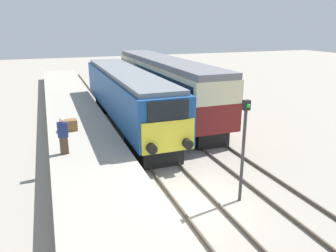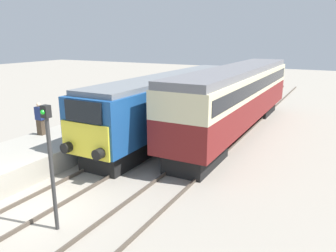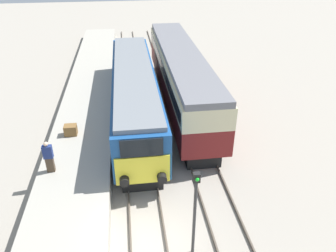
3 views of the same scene
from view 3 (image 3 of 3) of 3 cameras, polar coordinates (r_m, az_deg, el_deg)
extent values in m
plane|color=gray|center=(14.19, -3.37, -20.06)|extent=(120.00, 120.00, 0.00)
cube|color=#9E998C|center=(20.22, -14.66, -2.01)|extent=(3.50, 50.00, 0.96)
cube|color=#4C4238|center=(17.77, -7.04, -7.69)|extent=(0.07, 60.00, 0.14)
cube|color=#4C4238|center=(17.80, -2.38, -7.37)|extent=(0.07, 60.00, 0.14)
cube|color=#4C4238|center=(18.04, 3.88, -6.86)|extent=(0.07, 60.00, 0.14)
cube|color=#4C4238|center=(18.34, 8.31, -6.44)|extent=(0.07, 60.00, 0.14)
cube|color=black|center=(17.76, -4.82, -5.84)|extent=(2.03, 4.00, 1.00)
cube|color=black|center=(27.23, -6.19, 7.42)|extent=(2.03, 4.00, 1.00)
cube|color=navy|center=(21.61, -5.88, 6.21)|extent=(2.70, 15.76, 2.43)
cube|color=yellow|center=(14.99, -4.44, -7.67)|extent=(2.48, 0.10, 1.46)
cube|color=black|center=(14.28, -4.62, -3.82)|extent=(1.89, 0.10, 0.87)
cube|color=slate|center=(21.11, -6.06, 9.53)|extent=(2.38, 15.13, 0.24)
cylinder|color=black|center=(15.06, -7.60, -9.52)|extent=(0.44, 0.35, 0.44)
cylinder|color=black|center=(15.11, -1.07, -9.05)|extent=(0.44, 0.35, 0.44)
cube|color=black|center=(19.13, 5.18, -3.05)|extent=(1.89, 3.60, 0.95)
cube|color=black|center=(30.10, 0.16, 9.78)|extent=(1.89, 3.60, 0.95)
cube|color=maroon|center=(23.94, 2.18, 7.54)|extent=(2.70, 16.79, 1.57)
cube|color=beige|center=(23.44, 2.25, 10.71)|extent=(2.71, 16.79, 1.23)
cube|color=black|center=(23.44, 2.25, 10.71)|extent=(2.75, 16.12, 0.68)
cube|color=slate|center=(23.19, 2.29, 12.57)|extent=(2.48, 16.79, 0.36)
cube|color=#473828|center=(16.91, -19.82, -6.30)|extent=(0.36, 0.24, 0.80)
cube|color=navy|center=(16.51, -20.25, -4.24)|extent=(0.44, 0.26, 0.66)
sphere|color=beige|center=(16.28, -20.52, -2.96)|extent=(0.22, 0.22, 0.22)
cylinder|color=#333333|center=(12.65, 4.60, -15.91)|extent=(0.12, 0.12, 3.60)
cube|color=black|center=(11.32, 5.01, -8.91)|extent=(0.24, 0.20, 0.36)
sphere|color=green|center=(11.23, 5.12, -9.25)|extent=(0.14, 0.14, 0.14)
cube|color=brown|center=(19.64, -16.60, -0.67)|extent=(0.70, 0.56, 0.60)
camera|label=1|loc=(6.25, -78.86, -46.62)|focal=35.00mm
camera|label=2|loc=(10.97, 58.80, -14.04)|focal=35.00mm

